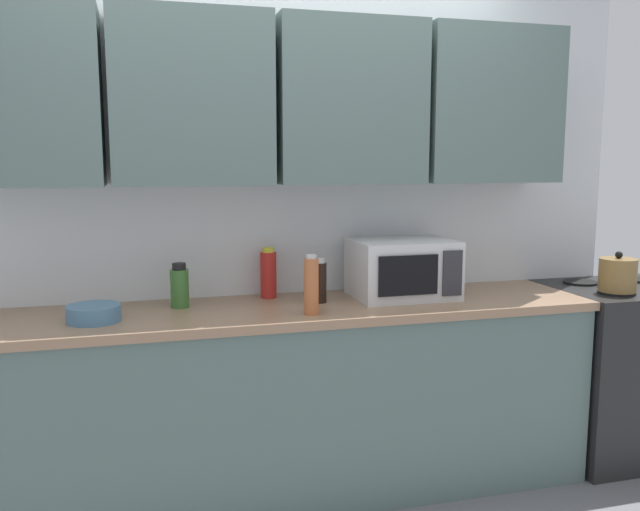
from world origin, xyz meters
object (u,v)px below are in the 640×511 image
Objects in this scene: kettle at (618,275)px; bottle_green_oil at (180,287)px; stove_range at (620,369)px; bottle_soy_dark at (320,281)px; bowl_ceramic_small at (94,313)px; bottle_spice_jar at (311,286)px; bottle_red_sauce at (268,274)px; microwave at (403,269)px.

kettle is 1.00× the size of bottle_green_oil.
stove_range is at bearing 39.47° from kettle.
kettle reaches higher than stove_range.
bottle_soy_dark is at bearing -6.47° from bottle_green_oil.
bottle_soy_dark is 1.01m from bowl_ceramic_small.
kettle is 2.48m from bowl_ceramic_small.
bottle_spice_jar reaches higher than bottle_green_oil.
bottle_red_sauce is 0.27m from bottle_soy_dark.
bottle_soy_dark is at bearing -178.21° from microwave.
stove_range is 1.90× the size of microwave.
bottle_green_oil is 0.41m from bowl_ceramic_small.
bottle_red_sauce is 1.17× the size of bottle_soy_dark.
bottle_soy_dark reaches higher than bowl_ceramic_small.
stove_range is 1.96m from bottle_red_sauce.
bottle_spice_jar is 1.18× the size of bowl_ceramic_small.
kettle is 1.58m from bottle_spice_jar.
bottle_soy_dark is at bearing 6.01° from bowl_ceramic_small.
bottle_soy_dark is (-0.42, -0.01, -0.04)m from microwave.
bottle_soy_dark is at bearing 178.07° from stove_range.
bottle_green_oil is at bearing 26.14° from bowl_ceramic_small.
bottle_spice_jar is at bearing -74.45° from bottle_red_sauce.
bowl_ceramic_small is (-2.65, -0.05, 0.48)m from stove_range.
bottle_green_oil is (-0.64, 0.07, -0.01)m from bottle_soy_dark.
bottle_green_oil is at bearing 176.80° from microwave.
microwave is 0.57m from bottle_spice_jar.
bottle_red_sauce is (-1.86, 0.23, 0.57)m from stove_range.
microwave is at bearing 24.27° from bottle_spice_jar.
bowl_ceramic_small is at bearing -175.24° from microwave.
microwave is 2.38× the size of bottle_green_oil.
stove_range is 2.36m from bottle_green_oil.
microwave reaches higher than kettle.
bowl_ceramic_small is (-2.48, 0.09, -0.06)m from kettle.
bottle_green_oil is (-0.43, -0.10, -0.02)m from bottle_red_sauce.
bottle_green_oil is at bearing 176.80° from stove_range.
microwave is (-1.06, 0.21, 0.04)m from kettle.
bottle_red_sauce reaches higher than bottle_green_oil.
microwave is at bearing -3.20° from bottle_green_oil.
kettle is at bearing -7.20° from bottle_green_oil.
bottle_spice_jar is at bearing -155.73° from microwave.
kettle is 2.14m from bottle_green_oil.
stove_range is 1.74m from bottle_soy_dark.
stove_range is 3.73× the size of bottle_red_sauce.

